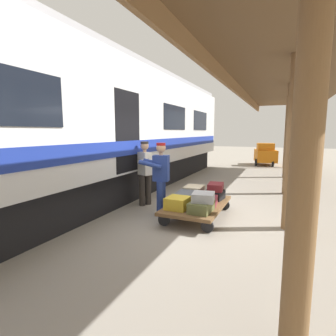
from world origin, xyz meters
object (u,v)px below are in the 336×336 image
object	(u,v)px
suitcase_burgundy_valise	(208,201)
porter_by_door	(145,171)
suitcase_black_hardshell	(214,195)
suitcase_cream_canvas	(194,191)
suitcase_olive_duffel	(201,207)
suitcase_yellow_case	(178,203)
suitcase_gray_aluminum	(203,197)
suitcase_slate_roller	(186,197)
porter_in_overalls	(160,176)
suitcase_maroon_trunk	(216,187)
luggage_cart	(197,205)
baggage_tug	(265,155)
train_car	(81,128)

from	to	relation	value
suitcase_burgundy_valise	porter_by_door	xyz separation A→B (m)	(1.83, -0.43, 0.51)
suitcase_black_hardshell	suitcase_cream_canvas	bearing A→B (deg)	0.00
porter_by_door	suitcase_cream_canvas	bearing A→B (deg)	-173.99
suitcase_black_hardshell	suitcase_olive_duffel	bearing A→B (deg)	90.00
suitcase_yellow_case	suitcase_gray_aluminum	bearing A→B (deg)	-176.18
suitcase_black_hardshell	porter_by_door	bearing A→B (deg)	4.30
suitcase_slate_roller	suitcase_cream_canvas	bearing A→B (deg)	-90.00
suitcase_gray_aluminum	porter_in_overalls	size ratio (longest dim) A/B	0.27
suitcase_maroon_trunk	porter_by_door	bearing A→B (deg)	4.24
suitcase_cream_canvas	suitcase_gray_aluminum	xyz separation A→B (m)	(-0.55, 1.09, 0.16)
suitcase_cream_canvas	porter_by_door	size ratio (longest dim) A/B	0.31
suitcase_olive_duffel	suitcase_gray_aluminum	bearing A→B (deg)	-127.31
luggage_cart	baggage_tug	size ratio (longest dim) A/B	1.08
baggage_tug	suitcase_yellow_case	bearing A→B (deg)	84.52
suitcase_yellow_case	baggage_tug	distance (m)	11.38
baggage_tug	luggage_cart	bearing A→B (deg)	85.62
porter_in_overalls	baggage_tug	bearing A→B (deg)	-98.66
luggage_cart	suitcase_yellow_case	world-z (taller)	suitcase_yellow_case
suitcase_olive_duffel	suitcase_cream_canvas	xyz separation A→B (m)	(0.52, -1.13, 0.03)
suitcase_burgundy_valise	train_car	bearing A→B (deg)	-0.44
suitcase_olive_duffel	suitcase_yellow_case	bearing A→B (deg)	0.00
suitcase_black_hardshell	suitcase_gray_aluminum	distance (m)	1.11
suitcase_olive_duffel	suitcase_maroon_trunk	bearing A→B (deg)	-91.29
suitcase_black_hardshell	porter_by_door	size ratio (longest dim) A/B	0.27
luggage_cart	suitcase_yellow_case	distance (m)	0.65
suitcase_gray_aluminum	baggage_tug	world-z (taller)	baggage_tug
luggage_cart	suitcase_slate_roller	distance (m)	0.31
luggage_cart	porter_by_door	bearing A→B (deg)	-15.18
luggage_cart	suitcase_olive_duffel	distance (m)	0.64
porter_in_overalls	suitcase_yellow_case	bearing A→B (deg)	147.28
luggage_cart	porter_in_overalls	bearing A→B (deg)	12.66
suitcase_maroon_trunk	porter_in_overalls	xyz separation A→B (m)	(1.13, 0.75, 0.30)
suitcase_maroon_trunk	suitcase_burgundy_valise	bearing A→B (deg)	87.41
porter_in_overalls	suitcase_burgundy_valise	bearing A→B (deg)	-170.27
suitcase_cream_canvas	baggage_tug	bearing A→B (deg)	-96.08
train_car	baggage_tug	world-z (taller)	train_car
suitcase_cream_canvas	suitcase_black_hardshell	bearing A→B (deg)	180.00
suitcase_burgundy_valise	porter_by_door	bearing A→B (deg)	-13.09
suitcase_burgundy_valise	suitcase_gray_aluminum	bearing A→B (deg)	93.05
train_car	suitcase_olive_duffel	bearing A→B (deg)	170.63
train_car	suitcase_maroon_trunk	world-z (taller)	train_car
train_car	suitcase_cream_canvas	xyz separation A→B (m)	(-3.06, -0.54, -1.60)
porter_by_door	porter_in_overalls	bearing A→B (deg)	139.72
suitcase_slate_roller	baggage_tug	world-z (taller)	baggage_tug
luggage_cart	baggage_tug	xyz separation A→B (m)	(-0.82, -10.77, 0.35)
porter_in_overalls	porter_by_door	size ratio (longest dim) A/B	1.00
luggage_cart	suitcase_gray_aluminum	bearing A→B (deg)	118.77
suitcase_slate_roller	suitcase_cream_canvas	size ratio (longest dim) A/B	1.08
suitcase_olive_duffel	porter_in_overalls	world-z (taller)	porter_in_overalls
suitcase_yellow_case	suitcase_slate_roller	bearing A→B (deg)	-90.00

